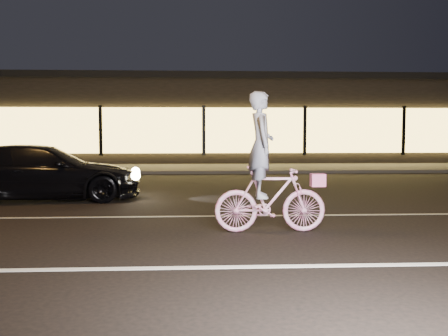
{
  "coord_description": "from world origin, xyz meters",
  "views": [
    {
      "loc": [
        -0.26,
        -7.23,
        1.61
      ],
      "look_at": [
        0.15,
        0.6,
        1.01
      ],
      "focal_mm": 40.0,
      "sensor_mm": 36.0,
      "label": 1
    }
  ],
  "objects": [
    {
      "name": "sidewalk",
      "position": [
        0.0,
        13.0,
        0.06
      ],
      "size": [
        30.0,
        4.0,
        0.12
      ],
      "primitive_type": "cube",
      "color": "#383533",
      "rests_on": "ground"
    },
    {
      "name": "cyclist",
      "position": [
        0.83,
        0.5,
        0.79
      ],
      "size": [
        1.75,
        0.6,
        2.21
      ],
      "rotation": [
        0.0,
        0.0,
        1.57
      ],
      "color": "#DF3484",
      "rests_on": "ground"
    },
    {
      "name": "storefront",
      "position": [
        0.0,
        18.97,
        2.15
      ],
      "size": [
        25.4,
        8.42,
        4.2
      ],
      "color": "black",
      "rests_on": "ground"
    },
    {
      "name": "ground",
      "position": [
        0.0,
        0.0,
        0.0
      ],
      "size": [
        90.0,
        90.0,
        0.0
      ],
      "primitive_type": "plane",
      "color": "black",
      "rests_on": "ground"
    },
    {
      "name": "sedan",
      "position": [
        -3.82,
        4.37,
        0.64
      ],
      "size": [
        4.58,
        2.33,
        1.27
      ],
      "rotation": [
        0.0,
        0.0,
        1.7
      ],
      "color": "black",
      "rests_on": "ground"
    },
    {
      "name": "lane_stripe_far",
      "position": [
        0.0,
        2.0,
        0.0
      ],
      "size": [
        60.0,
        0.1,
        0.01
      ],
      "primitive_type": "cube",
      "color": "gray",
      "rests_on": "ground"
    },
    {
      "name": "lane_stripe_near",
      "position": [
        0.0,
        -1.5,
        0.0
      ],
      "size": [
        60.0,
        0.12,
        0.01
      ],
      "primitive_type": "cube",
      "color": "silver",
      "rests_on": "ground"
    }
  ]
}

